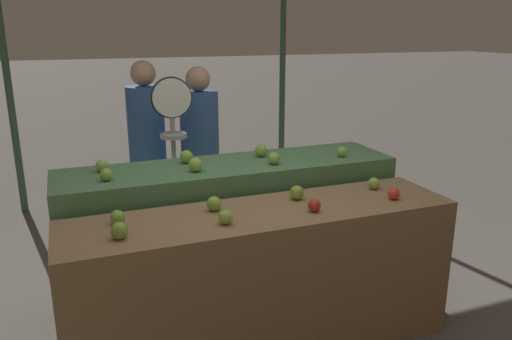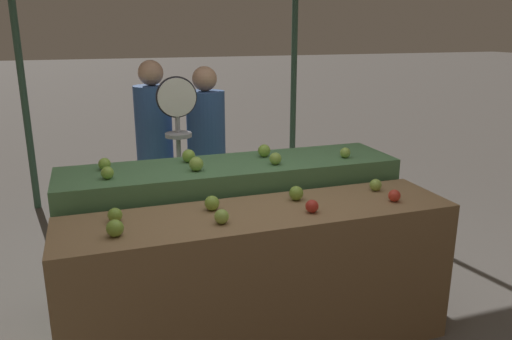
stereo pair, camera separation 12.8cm
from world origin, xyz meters
name	(u,v)px [view 2 (the right image)]	position (x,y,z in m)	size (l,w,h in m)	color
display_counter_front	(261,281)	(0.00, 0.00, 0.43)	(2.22, 0.55, 0.86)	olive
display_counter_back	(232,233)	(0.00, 0.60, 0.49)	(2.22, 0.55, 0.98)	#4C7A4C
apple_front_0	(115,228)	(-0.79, -0.10, 0.91)	(0.09, 0.09, 0.09)	#7AA338
apple_front_1	(222,217)	(-0.26, -0.10, 0.90)	(0.08, 0.08, 0.08)	#8EB247
apple_front_2	(312,206)	(0.26, -0.11, 0.90)	(0.07, 0.07, 0.07)	#B72D23
apple_front_3	(394,196)	(0.79, -0.10, 0.90)	(0.07, 0.07, 0.07)	red
apple_front_4	(115,215)	(-0.78, 0.10, 0.90)	(0.08, 0.08, 0.08)	#7AA338
apple_front_5	(212,203)	(-0.26, 0.10, 0.90)	(0.08, 0.08, 0.08)	#84AD3D
apple_front_6	(296,193)	(0.25, 0.11, 0.91)	(0.09, 0.09, 0.09)	#7AA338
apple_front_7	(376,185)	(0.79, 0.11, 0.90)	(0.08, 0.08, 0.08)	#8EB247
apple_back_0	(107,173)	(-0.79, 0.50, 1.02)	(0.08, 0.08, 0.08)	#84AD3D
apple_back_1	(196,164)	(-0.25, 0.50, 1.03)	(0.09, 0.09, 0.09)	#8EB247
apple_back_2	(275,159)	(0.26, 0.48, 1.02)	(0.08, 0.08, 0.08)	#8EB247
apple_back_3	(345,153)	(0.78, 0.49, 1.02)	(0.07, 0.07, 0.07)	#8EB247
apple_back_4	(105,164)	(-0.79, 0.71, 1.02)	(0.08, 0.08, 0.08)	#84AD3D
apple_back_5	(189,156)	(-0.26, 0.72, 1.03)	(0.09, 0.09, 0.09)	#84AD3D
apple_back_6	(264,151)	(0.26, 0.70, 1.03)	(0.09, 0.09, 0.09)	#84AD3D
produce_scale	(178,130)	(-0.24, 1.23, 1.10)	(0.31, 0.20, 1.50)	#99999E
person_vendor_at_scale	(206,144)	(0.06, 1.58, 0.89)	(0.40, 0.40, 1.54)	#2D2D38
person_customer_left	(154,139)	(-0.35, 1.76, 0.93)	(0.40, 0.40, 1.59)	#2D2D38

